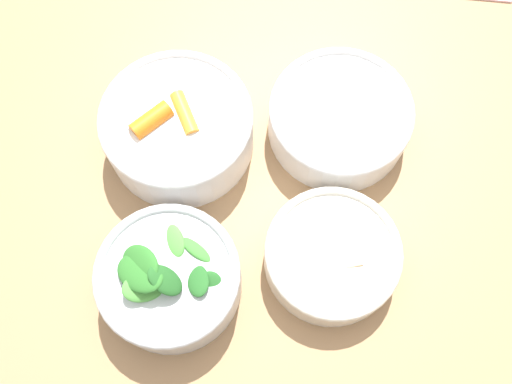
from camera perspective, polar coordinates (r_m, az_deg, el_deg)
The scene contains 6 objects.
ground_plane at distance 1.39m, azimuth -0.35°, elevation -11.16°, with size 10.00×10.00×0.00m, color brown.
dining_table at distance 0.78m, azimuth -0.62°, elevation -3.63°, with size 1.16×0.83×0.74m.
bowl_carrots at distance 0.67m, azimuth -7.77°, elevation 6.36°, with size 0.17×0.17×0.08m.
bowl_greens at distance 0.61m, azimuth -8.61°, elevation -8.50°, with size 0.15×0.15×0.09m.
bowl_beans_hotdog at distance 0.69m, azimuth 8.31°, elevation 7.21°, with size 0.17×0.17×0.05m.
bowl_cookies at distance 0.63m, azimuth 7.65°, elevation -6.31°, with size 0.15×0.15×0.05m.
Camera 1 is at (0.03, -0.22, 1.37)m, focal length 40.00 mm.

